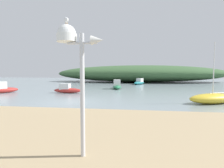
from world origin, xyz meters
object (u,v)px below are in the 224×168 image
(motorboat_by_sandbar, at_px, (139,82))
(motorboat_inner_mooring, at_px, (117,85))
(seagull_on_radar, at_px, (66,20))
(sailboat_near_shore, at_px, (213,98))
(motorboat_west_reach, at_px, (67,90))
(motorboat_mid_channel, at_px, (4,89))
(mast_structure, at_px, (73,48))

(motorboat_by_sandbar, distance_m, motorboat_inner_mooring, 10.11)
(seagull_on_radar, bearing_deg, sailboat_near_shore, 52.61)
(motorboat_west_reach, bearing_deg, motorboat_inner_mooring, 49.18)
(seagull_on_radar, bearing_deg, motorboat_west_reach, 112.48)
(motorboat_inner_mooring, relative_size, motorboat_mid_channel, 1.42)
(motorboat_by_sandbar, relative_size, sailboat_near_shore, 0.80)
(motorboat_west_reach, distance_m, motorboat_by_sandbar, 17.84)
(mast_structure, distance_m, sailboat_near_shore, 12.95)
(mast_structure, height_order, motorboat_by_sandbar, mast_structure)
(sailboat_near_shore, bearing_deg, motorboat_by_sandbar, 104.60)
(mast_structure, relative_size, sailboat_near_shore, 0.73)
(seagull_on_radar, bearing_deg, motorboat_by_sandbar, 85.58)
(motorboat_west_reach, relative_size, motorboat_mid_channel, 1.16)
(motorboat_west_reach, relative_size, motorboat_inner_mooring, 0.82)
(seagull_on_radar, distance_m, motorboat_west_reach, 16.76)
(motorboat_west_reach, height_order, motorboat_mid_channel, motorboat_mid_channel)
(seagull_on_radar, relative_size, sailboat_near_shore, 0.06)
(motorboat_west_reach, xyz_separation_m, motorboat_inner_mooring, (5.25, 6.08, 0.07))
(sailboat_near_shore, bearing_deg, motorboat_inner_mooring, 128.33)
(motorboat_by_sandbar, bearing_deg, motorboat_inner_mooring, -109.67)
(motorboat_by_sandbar, bearing_deg, seagull_on_radar, -94.42)
(mast_structure, height_order, sailboat_near_shore, sailboat_near_shore)
(sailboat_near_shore, bearing_deg, seagull_on_radar, -127.39)
(seagull_on_radar, height_order, sailboat_near_shore, sailboat_near_shore)
(seagull_on_radar, relative_size, motorboat_by_sandbar, 0.07)
(motorboat_mid_channel, bearing_deg, motorboat_inner_mooring, 29.07)
(mast_structure, relative_size, motorboat_mid_channel, 1.20)
(mast_structure, height_order, motorboat_west_reach, mast_structure)
(motorboat_inner_mooring, bearing_deg, motorboat_mid_channel, -150.93)
(motorboat_by_sandbar, distance_m, sailboat_near_shore, 21.31)
(motorboat_by_sandbar, relative_size, motorboat_inner_mooring, 0.92)
(seagull_on_radar, bearing_deg, mast_structure, -4.36)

